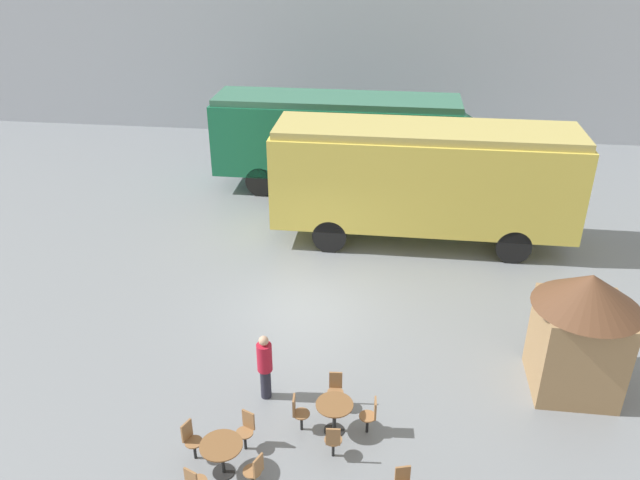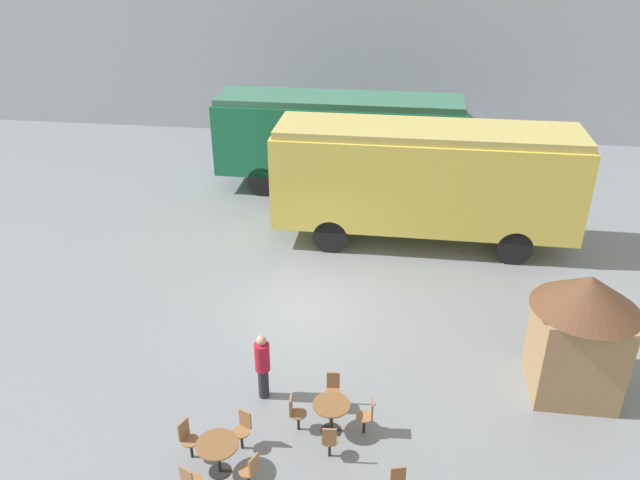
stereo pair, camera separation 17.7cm
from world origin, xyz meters
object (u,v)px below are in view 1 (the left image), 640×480
(streamlined_locomotive, at_px, (357,136))
(cafe_table_mid, at_px, (334,410))
(visitor_person, at_px, (265,365))
(ticket_kiosk, at_px, (582,327))
(cafe_chair_0, at_px, (255,470))
(cafe_table_near, at_px, (222,451))
(passenger_coach_vintage, at_px, (423,176))

(streamlined_locomotive, height_order, cafe_table_mid, streamlined_locomotive)
(streamlined_locomotive, xyz_separation_m, visitor_person, (-1.10, -12.41, -1.29))
(ticket_kiosk, bearing_deg, visitor_person, -169.93)
(cafe_chair_0, bearing_deg, visitor_person, -59.14)
(cafe_chair_0, bearing_deg, streamlined_locomotive, -69.41)
(streamlined_locomotive, xyz_separation_m, cafe_chair_0, (-0.77, -14.98, -1.69))
(cafe_table_near, bearing_deg, cafe_chair_0, -23.52)
(streamlined_locomotive, relative_size, visitor_person, 6.86)
(cafe_table_near, distance_m, visitor_person, 2.32)
(streamlined_locomotive, xyz_separation_m, passenger_coach_vintage, (2.44, -4.15, 0.11))
(visitor_person, bearing_deg, ticket_kiosk, 10.07)
(cafe_table_mid, height_order, ticket_kiosk, ticket_kiosk)
(streamlined_locomotive, distance_m, passenger_coach_vintage, 4.82)
(passenger_coach_vintage, bearing_deg, cafe_chair_0, -106.51)
(cafe_table_mid, bearing_deg, cafe_table_near, -145.74)
(cafe_chair_0, bearing_deg, ticket_kiosk, -126.42)
(streamlined_locomotive, bearing_deg, passenger_coach_vintage, -59.55)
(streamlined_locomotive, xyz_separation_m, cafe_table_mid, (0.55, -13.28, -1.63))
(passenger_coach_vintage, distance_m, cafe_table_near, 11.36)
(streamlined_locomotive, height_order, visitor_person, streamlined_locomotive)
(cafe_chair_0, height_order, ticket_kiosk, ticket_kiosk)
(cafe_table_near, relative_size, cafe_chair_0, 0.96)
(cafe_table_mid, height_order, visitor_person, visitor_person)
(cafe_chair_0, height_order, visitor_person, visitor_person)
(streamlined_locomotive, distance_m, visitor_person, 12.52)
(passenger_coach_vintage, height_order, ticket_kiosk, passenger_coach_vintage)
(streamlined_locomotive, height_order, cafe_table_near, streamlined_locomotive)
(cafe_table_mid, bearing_deg, ticket_kiosk, 21.76)
(streamlined_locomotive, distance_m, cafe_table_mid, 13.39)
(streamlined_locomotive, xyz_separation_m, ticket_kiosk, (5.80, -11.18, -0.52))
(cafe_table_near, bearing_deg, cafe_table_mid, 34.26)
(ticket_kiosk, bearing_deg, cafe_table_near, -154.45)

